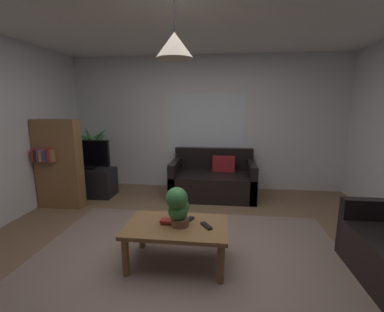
{
  "coord_description": "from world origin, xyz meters",
  "views": [
    {
      "loc": [
        0.34,
        -2.54,
        1.6
      ],
      "look_at": [
        0.0,
        0.3,
        1.05
      ],
      "focal_mm": 24.44,
      "sensor_mm": 36.0,
      "label": 1
    }
  ],
  "objects_px": {
    "coffee_table": "(177,231)",
    "potted_plant_on_table": "(178,206)",
    "bookshelf_corner": "(59,164)",
    "pendant_lamp": "(174,45)",
    "potted_palm_corner": "(94,161)",
    "book_on_table_0": "(168,222)",
    "book_on_table_1": "(168,221)",
    "tv": "(86,154)",
    "remote_on_table_1": "(188,220)",
    "tv_stand": "(89,182)",
    "remote_on_table_0": "(206,226)",
    "couch_under_window": "(213,181)"
  },
  "relations": [
    {
      "from": "bookshelf_corner",
      "to": "pendant_lamp",
      "type": "xyz_separation_m",
      "value": [
        2.11,
        -1.32,
        1.42
      ]
    },
    {
      "from": "book_on_table_0",
      "to": "tv_stand",
      "type": "height_order",
      "value": "tv_stand"
    },
    {
      "from": "remote_on_table_0",
      "to": "remote_on_table_1",
      "type": "distance_m",
      "value": 0.23
    },
    {
      "from": "remote_on_table_1",
      "to": "tv_stand",
      "type": "distance_m",
      "value": 2.7
    },
    {
      "from": "coffee_table",
      "to": "potted_palm_corner",
      "type": "relative_size",
      "value": 0.83
    },
    {
      "from": "bookshelf_corner",
      "to": "pendant_lamp",
      "type": "distance_m",
      "value": 2.87
    },
    {
      "from": "coffee_table",
      "to": "potted_plant_on_table",
      "type": "xyz_separation_m",
      "value": [
        0.02,
        -0.01,
        0.27
      ]
    },
    {
      "from": "coffee_table",
      "to": "book_on_table_1",
      "type": "distance_m",
      "value": 0.13
    },
    {
      "from": "pendant_lamp",
      "to": "remote_on_table_0",
      "type": "bearing_deg",
      "value": -2.73
    },
    {
      "from": "remote_on_table_1",
      "to": "coffee_table",
      "type": "bearing_deg",
      "value": 69.1
    },
    {
      "from": "book_on_table_0",
      "to": "remote_on_table_0",
      "type": "bearing_deg",
      "value": -6.05
    },
    {
      "from": "tv_stand",
      "to": "couch_under_window",
      "type": "bearing_deg",
      "value": 6.51
    },
    {
      "from": "coffee_table",
      "to": "potted_plant_on_table",
      "type": "height_order",
      "value": "potted_plant_on_table"
    },
    {
      "from": "book_on_table_0",
      "to": "potted_palm_corner",
      "type": "bearing_deg",
      "value": 130.07
    },
    {
      "from": "book_on_table_0",
      "to": "potted_palm_corner",
      "type": "height_order",
      "value": "potted_palm_corner"
    },
    {
      "from": "coffee_table",
      "to": "couch_under_window",
      "type": "bearing_deg",
      "value": 82.33
    },
    {
      "from": "potted_palm_corner",
      "to": "bookshelf_corner",
      "type": "distance_m",
      "value": 1.08
    },
    {
      "from": "tv",
      "to": "potted_plant_on_table",
      "type": "bearing_deg",
      "value": -43.55
    },
    {
      "from": "remote_on_table_0",
      "to": "bookshelf_corner",
      "type": "bearing_deg",
      "value": 118.61
    },
    {
      "from": "coffee_table",
      "to": "book_on_table_1",
      "type": "relative_size",
      "value": 6.48
    },
    {
      "from": "remote_on_table_1",
      "to": "potted_palm_corner",
      "type": "height_order",
      "value": "potted_palm_corner"
    },
    {
      "from": "couch_under_window",
      "to": "potted_plant_on_table",
      "type": "relative_size",
      "value": 3.68
    },
    {
      "from": "couch_under_window",
      "to": "tv_stand",
      "type": "height_order",
      "value": "couch_under_window"
    },
    {
      "from": "bookshelf_corner",
      "to": "remote_on_table_1",
      "type": "bearing_deg",
      "value": -28.88
    },
    {
      "from": "tv_stand",
      "to": "potted_palm_corner",
      "type": "xyz_separation_m",
      "value": [
        -0.15,
        0.52,
        0.27
      ]
    },
    {
      "from": "book_on_table_1",
      "to": "remote_on_table_0",
      "type": "relative_size",
      "value": 0.98
    },
    {
      "from": "coffee_table",
      "to": "book_on_table_1",
      "type": "height_order",
      "value": "book_on_table_1"
    },
    {
      "from": "coffee_table",
      "to": "pendant_lamp",
      "type": "bearing_deg",
      "value": -33.69
    },
    {
      "from": "remote_on_table_1",
      "to": "tv",
      "type": "xyz_separation_m",
      "value": [
        -2.03,
        1.75,
        0.33
      ]
    },
    {
      "from": "book_on_table_0",
      "to": "tv_stand",
      "type": "distance_m",
      "value": 2.6
    },
    {
      "from": "book_on_table_1",
      "to": "remote_on_table_0",
      "type": "xyz_separation_m",
      "value": [
        0.39,
        -0.03,
        -0.02
      ]
    },
    {
      "from": "tv",
      "to": "bookshelf_corner",
      "type": "height_order",
      "value": "bookshelf_corner"
    },
    {
      "from": "coffee_table",
      "to": "tv_stand",
      "type": "bearing_deg",
      "value": 135.97
    },
    {
      "from": "book_on_table_1",
      "to": "potted_palm_corner",
      "type": "relative_size",
      "value": 0.13
    },
    {
      "from": "couch_under_window",
      "to": "book_on_table_1",
      "type": "distance_m",
      "value": 2.14
    },
    {
      "from": "bookshelf_corner",
      "to": "book_on_table_0",
      "type": "bearing_deg",
      "value": -32.64
    },
    {
      "from": "potted_plant_on_table",
      "to": "pendant_lamp",
      "type": "bearing_deg",
      "value": 156.0
    },
    {
      "from": "remote_on_table_0",
      "to": "pendant_lamp",
      "type": "xyz_separation_m",
      "value": [
        -0.3,
        0.01,
        1.69
      ]
    },
    {
      "from": "remote_on_table_0",
      "to": "tv_stand",
      "type": "relative_size",
      "value": 0.18
    },
    {
      "from": "remote_on_table_1",
      "to": "potted_palm_corner",
      "type": "bearing_deg",
      "value": -20.6
    },
    {
      "from": "pendant_lamp",
      "to": "book_on_table_0",
      "type": "bearing_deg",
      "value": 164.14
    },
    {
      "from": "bookshelf_corner",
      "to": "book_on_table_1",
      "type": "bearing_deg",
      "value": -32.7
    },
    {
      "from": "book_on_table_0",
      "to": "tv",
      "type": "height_order",
      "value": "tv"
    },
    {
      "from": "remote_on_table_0",
      "to": "potted_palm_corner",
      "type": "height_order",
      "value": "potted_palm_corner"
    },
    {
      "from": "potted_plant_on_table",
      "to": "potted_palm_corner",
      "type": "xyz_separation_m",
      "value": [
        -2.1,
        2.39,
        -0.11
      ]
    },
    {
      "from": "potted_palm_corner",
      "to": "pendant_lamp",
      "type": "xyz_separation_m",
      "value": [
        2.08,
        -2.38,
        1.61
      ]
    },
    {
      "from": "book_on_table_0",
      "to": "remote_on_table_1",
      "type": "relative_size",
      "value": 0.83
    },
    {
      "from": "book_on_table_0",
      "to": "pendant_lamp",
      "type": "height_order",
      "value": "pendant_lamp"
    },
    {
      "from": "bookshelf_corner",
      "to": "coffee_table",
      "type": "bearing_deg",
      "value": -31.96
    },
    {
      "from": "tv_stand",
      "to": "remote_on_table_0",
      "type": "bearing_deg",
      "value": -40.12
    }
  ]
}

